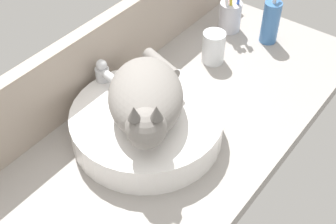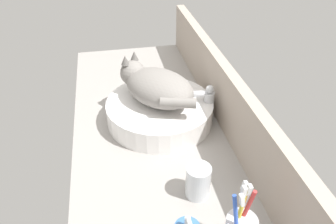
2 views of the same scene
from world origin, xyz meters
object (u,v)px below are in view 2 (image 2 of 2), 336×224
sink_basin (160,111)px  water_glass (198,183)px  faucet (205,101)px  cat (156,86)px

sink_basin → water_glass: bearing=6.4°
faucet → sink_basin: bearing=-99.2°
faucet → water_glass: (32.27, -11.45, -3.16)cm
water_glass → sink_basin: bearing=-173.6°
water_glass → faucet: bearing=160.5°
sink_basin → water_glass: 34.98cm
faucet → water_glass: 34.38cm
cat → water_glass: cat is taller
sink_basin → faucet: faucet is taller
cat → water_glass: 37.22cm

